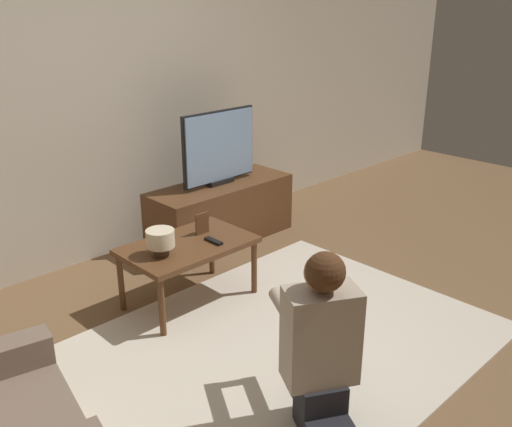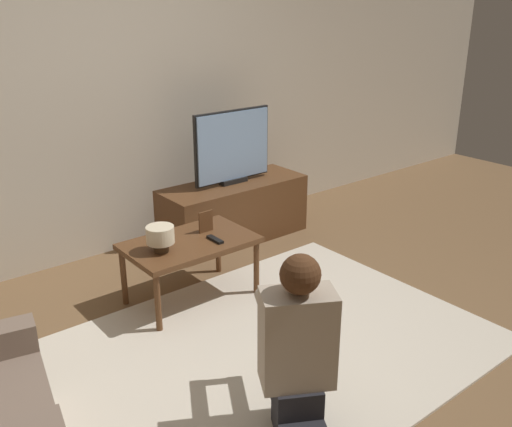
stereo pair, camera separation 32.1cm
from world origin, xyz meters
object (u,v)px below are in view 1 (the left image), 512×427
object	(u,v)px
coffee_table	(188,250)
table_lamp	(160,240)
person_kneeling	(321,344)
tv	(219,147)

from	to	relation	value
coffee_table	table_lamp	xyz separation A→B (m)	(-0.23, -0.03, 0.15)
coffee_table	person_kneeling	xyz separation A→B (m)	(-0.30, -1.39, 0.07)
tv	coffee_table	distance (m)	1.18
coffee_table	person_kneeling	bearing A→B (deg)	-102.30
tv	coffee_table	world-z (taller)	tv
coffee_table	table_lamp	size ratio (longest dim) A/B	4.78
coffee_table	person_kneeling	distance (m)	1.43
tv	person_kneeling	size ratio (longest dim) A/B	0.80
person_kneeling	table_lamp	xyz separation A→B (m)	(0.07, 1.36, 0.08)
tv	table_lamp	distance (m)	1.33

